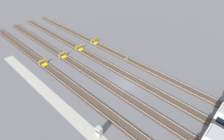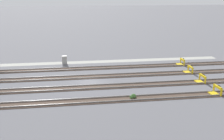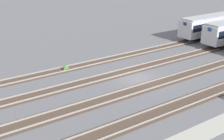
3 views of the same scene
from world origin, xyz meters
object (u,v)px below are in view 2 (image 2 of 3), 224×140
(bumper_stop_nearest_track, at_px, (181,62))
(bumper_stop_middle_track, at_px, (201,79))
(bumper_stop_far_inner_track, at_px, (216,91))
(bumper_stop_near_inner_track, at_px, (189,70))
(weed_clump, at_px, (133,96))
(electrical_cabinet, at_px, (65,60))

(bumper_stop_nearest_track, xyz_separation_m, bumper_stop_middle_track, (0.75, 9.79, 0.00))
(bumper_stop_middle_track, bearing_deg, bumper_stop_far_inner_track, 87.42)
(bumper_stop_near_inner_track, bearing_deg, weed_clump, 38.67)
(bumper_stop_near_inner_track, xyz_separation_m, electrical_cabinet, (21.52, -8.56, 0.29))
(bumper_stop_near_inner_track, xyz_separation_m, bumper_stop_far_inner_track, (0.40, 9.79, 0.00))
(bumper_stop_nearest_track, xyz_separation_m, weed_clump, (12.52, 14.46, -0.27))
(electrical_cabinet, relative_size, weed_clump, 1.74)
(bumper_stop_middle_track, bearing_deg, electrical_cabinet, -32.22)
(bumper_stop_nearest_track, xyz_separation_m, electrical_cabinet, (22.09, -3.66, 0.29))
(bumper_stop_middle_track, xyz_separation_m, bumper_stop_far_inner_track, (0.22, 4.89, 0.00))
(bumper_stop_middle_track, height_order, weed_clump, bumper_stop_middle_track)
(bumper_stop_nearest_track, relative_size, bumper_stop_near_inner_track, 1.00)
(bumper_stop_nearest_track, relative_size, bumper_stop_far_inner_track, 1.00)
(weed_clump, bearing_deg, bumper_stop_far_inner_track, 178.91)
(bumper_stop_middle_track, xyz_separation_m, electrical_cabinet, (21.34, -13.45, 0.29))
(bumper_stop_far_inner_track, bearing_deg, bumper_stop_nearest_track, -93.79)
(bumper_stop_near_inner_track, relative_size, bumper_stop_middle_track, 1.00)
(bumper_stop_far_inner_track, bearing_deg, bumper_stop_near_inner_track, -92.35)
(weed_clump, bearing_deg, electrical_cabinet, -62.17)
(bumper_stop_far_inner_track, height_order, weed_clump, bumper_stop_far_inner_track)
(bumper_stop_middle_track, bearing_deg, bumper_stop_nearest_track, -94.39)
(bumper_stop_near_inner_track, relative_size, bumper_stop_far_inner_track, 1.00)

